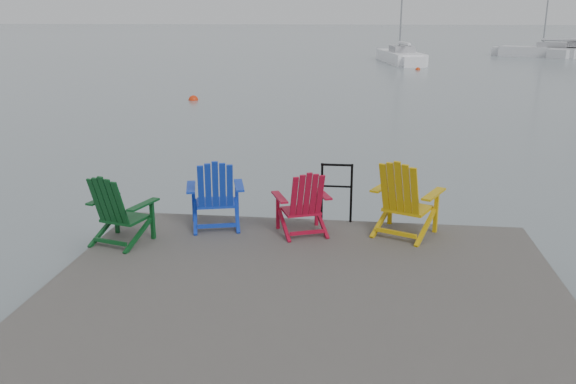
# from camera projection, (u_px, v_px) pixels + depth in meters

# --- Properties ---
(ground) EXTENTS (400.00, 400.00, 0.00)m
(ground) POSITION_uv_depth(u_px,v_px,m) (303.00, 330.00, 7.08)
(ground) COLOR slate
(ground) RESTS_ON ground
(dock) EXTENTS (6.00, 5.00, 1.40)m
(dock) POSITION_uv_depth(u_px,v_px,m) (303.00, 302.00, 6.98)
(dock) COLOR #282624
(dock) RESTS_ON ground
(handrail) EXTENTS (0.48, 0.04, 0.90)m
(handrail) POSITION_uv_depth(u_px,v_px,m) (337.00, 187.00, 9.09)
(handrail) COLOR black
(handrail) RESTS_ON dock
(chair_green) EXTENTS (0.92, 0.87, 0.99)m
(chair_green) POSITION_uv_depth(u_px,v_px,m) (118.00, 209.00, 8.22)
(chair_green) COLOR #0B3D18
(chair_green) RESTS_ON dock
(chair_blue) EXTENTS (0.96, 0.91, 1.04)m
(chair_blue) POSITION_uv_depth(u_px,v_px,m) (215.00, 193.00, 8.84)
(chair_blue) COLOR #1132B1
(chair_blue) RESTS_ON dock
(chair_red) EXTENTS (0.91, 0.87, 0.94)m
(chair_red) POSITION_uv_depth(u_px,v_px,m) (303.00, 202.00, 8.58)
(chair_red) COLOR maroon
(chair_red) RESTS_ON dock
(chair_yellow) EXTENTS (1.08, 1.04, 1.11)m
(chair_yellow) POSITION_uv_depth(u_px,v_px,m) (404.00, 198.00, 8.51)
(chair_yellow) COLOR #C59A0A
(chair_yellow) RESTS_ON dock
(sailboat_near) EXTENTS (3.40, 8.30, 11.18)m
(sailboat_near) POSITION_uv_depth(u_px,v_px,m) (400.00, 58.00, 45.29)
(sailboat_near) COLOR white
(sailboat_near) RESTS_ON ground
(sailboat_far) EXTENTS (7.63, 5.20, 10.55)m
(sailboat_far) POSITION_uv_depth(u_px,v_px,m) (547.00, 52.00, 51.23)
(sailboat_far) COLOR silver
(sailboat_far) RESTS_ON ground
(buoy_b) EXTENTS (0.41, 0.41, 0.41)m
(buoy_b) POSITION_uv_depth(u_px,v_px,m) (193.00, 100.00, 25.74)
(buoy_b) COLOR red
(buoy_b) RESTS_ON ground
(buoy_d) EXTENTS (0.33, 0.33, 0.33)m
(buoy_d) POSITION_uv_depth(u_px,v_px,m) (418.00, 70.00, 39.54)
(buoy_d) COLOR red
(buoy_d) RESTS_ON ground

